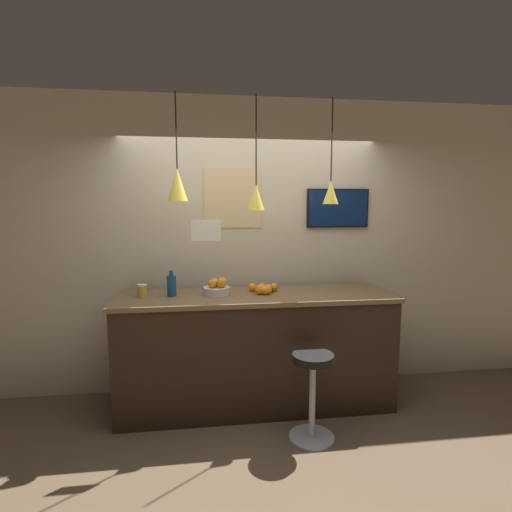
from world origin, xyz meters
The scene contains 14 objects.
ground_plane centered at (0.00, 0.00, 0.00)m, with size 14.00×14.00×0.00m, color brown.
back_wall centered at (0.00, 1.06, 1.45)m, with size 8.00×0.06×2.90m.
service_counter centered at (0.00, 0.59, 0.53)m, with size 2.50×0.71×1.06m.
bar_stool centered at (0.37, -0.02, 0.47)m, with size 0.36×0.36×0.70m.
fruit_bowl centered at (-0.35, 0.63, 1.12)m, with size 0.24×0.24×0.16m.
orange_pile centered at (0.08, 0.63, 1.10)m, with size 0.28×0.25×0.09m.
juice_bottle centered at (-0.75, 0.62, 1.15)m, with size 0.08×0.08×0.23m.
spread_jar centered at (-1.01, 0.62, 1.11)m, with size 0.08×0.08×0.11m.
pendant_lamp_left centered at (-0.68, 0.58, 2.03)m, with size 0.17×0.17×0.91m.
pendant_lamp_middle centered at (0.00, 0.58, 1.93)m, with size 0.15×0.15×0.99m.
pendant_lamp_right centered at (0.68, 0.58, 1.98)m, with size 0.14×0.14×0.93m.
mounted_tv centered at (0.89, 1.01, 1.83)m, with size 0.64×0.04×0.39m.
hanging_menu_board centered at (-0.44, 0.32, 1.66)m, with size 0.24×0.01×0.17m.
wall_poster centered at (-0.17, 1.02, 1.93)m, with size 0.56×0.01×0.58m.
Camera 1 is at (-0.48, -2.92, 1.86)m, focal length 28.00 mm.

